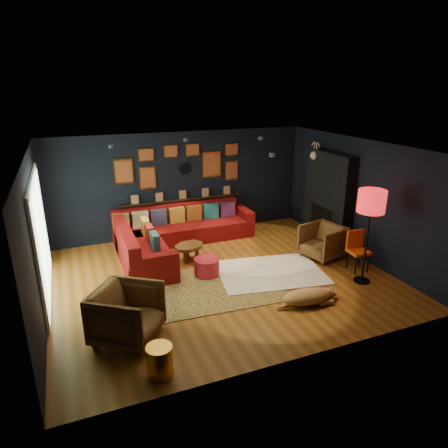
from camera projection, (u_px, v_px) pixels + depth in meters
name	position (u px, v px, depth m)	size (l,w,h in m)	color
floor	(222.00, 277.00, 8.06)	(6.50, 6.50, 0.00)	brown
room_walls	(222.00, 201.00, 7.53)	(6.50, 6.50, 6.50)	black
sectional	(169.00, 236.00, 9.32)	(3.41, 2.69, 0.86)	maroon
ledge	(183.00, 199.00, 10.10)	(3.20, 0.12, 0.04)	black
gallery_wall	(181.00, 165.00, 9.83)	(3.15, 0.04, 1.02)	gold
sunburst_mirror	(185.00, 168.00, 9.91)	(0.47, 0.16, 0.47)	silver
fireplace	(327.00, 201.00, 9.60)	(0.31, 1.60, 2.20)	black
deer_head	(320.00, 155.00, 9.71)	(0.50, 0.28, 0.45)	white
sliding_door	(41.00, 238.00, 7.09)	(0.06, 2.80, 2.20)	white
ceiling_spots	(207.00, 144.00, 7.91)	(3.30, 2.50, 0.06)	black
shag_rug	(270.00, 272.00, 8.24)	(2.13, 1.55, 0.03)	silver
leopard_rug	(210.00, 288.00, 7.63)	(2.59, 1.85, 0.01)	tan
coffee_table	(189.00, 248.00, 8.70)	(0.86, 0.76, 0.35)	#593115
pouf	(207.00, 266.00, 8.08)	(0.51, 0.51, 0.33)	#A31B29
armchair_left	(127.00, 312.00, 5.98)	(0.91, 0.85, 0.93)	#AC6F37
armchair_right	(323.00, 240.00, 8.86)	(0.80, 0.75, 0.83)	#AC6F37
gold_stool	(160.00, 361.00, 5.30)	(0.35, 0.35, 0.44)	gold
orange_chair	(357.00, 247.00, 8.27)	(0.42, 0.42, 0.84)	black
floor_lamp	(371.00, 205.00, 7.37)	(0.51, 0.51, 1.86)	black
dog	(307.00, 294.00, 7.00)	(1.23, 0.60, 0.39)	#BF8944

